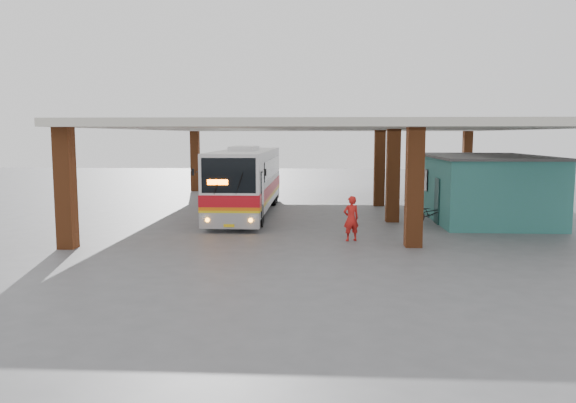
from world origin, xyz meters
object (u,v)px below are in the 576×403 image
at_px(motorcycle, 432,213).
at_px(red_chair, 417,202).
at_px(pedestrian, 351,218).
at_px(coach_bus, 247,180).

xyz_separation_m(motorcycle, red_chair, (0.38, 6.05, -0.18)).
bearing_deg(red_chair, motorcycle, -112.22).
relative_size(pedestrian, red_chair, 2.45).
relative_size(motorcycle, red_chair, 2.71).
bearing_deg(pedestrian, red_chair, -133.30).
distance_m(coach_bus, pedestrian, 8.80).
xyz_separation_m(coach_bus, red_chair, (9.26, 3.05, -1.42)).
distance_m(motorcycle, red_chair, 6.06).
distance_m(coach_bus, red_chair, 9.85).
height_order(pedestrian, red_chair, pedestrian).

